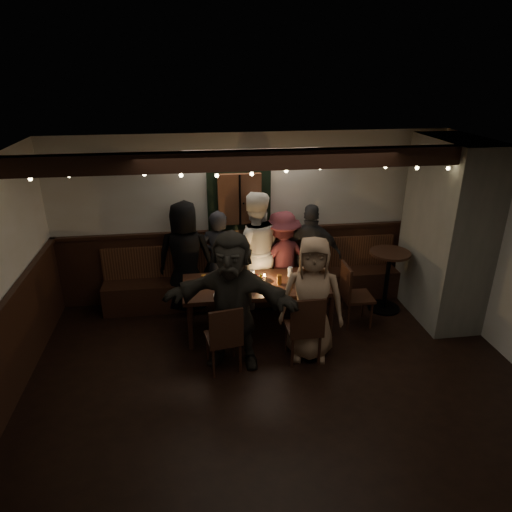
{
  "coord_description": "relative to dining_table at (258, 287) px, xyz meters",
  "views": [
    {
      "loc": [
        -0.88,
        -4.14,
        3.5
      ],
      "look_at": [
        -0.06,
        1.6,
        1.05
      ],
      "focal_mm": 32.0,
      "sensor_mm": 36.0,
      "label": 1
    }
  ],
  "objects": [
    {
      "name": "room",
      "position": [
        1.13,
        0.02,
        0.41
      ],
      "size": [
        6.02,
        5.01,
        2.62
      ],
      "color": "black",
      "rests_on": "ground"
    },
    {
      "name": "dining_table",
      "position": [
        0.0,
        0.0,
        0.0
      ],
      "size": [
        2.04,
        0.87,
        0.88
      ],
      "color": "black",
      "rests_on": "ground"
    },
    {
      "name": "chair_near_left",
      "position": [
        -0.53,
        -0.89,
        -0.16
      ],
      "size": [
        0.47,
        0.47,
        0.9
      ],
      "color": "black",
      "rests_on": "ground"
    },
    {
      "name": "chair_near_right",
      "position": [
        0.47,
        -0.84,
        -0.14
      ],
      "size": [
        0.43,
        0.43,
        0.94
      ],
      "color": "black",
      "rests_on": "ground"
    },
    {
      "name": "chair_end",
      "position": [
        1.34,
        -0.03,
        -0.15
      ],
      "size": [
        0.42,
        0.42,
        0.92
      ],
      "color": "black",
      "rests_on": "ground"
    },
    {
      "name": "high_top",
      "position": [
        2.01,
        0.32,
        -0.07
      ],
      "size": [
        0.6,
        0.6,
        0.95
      ],
      "color": "black",
      "rests_on": "ground"
    },
    {
      "name": "person_a",
      "position": [
        -0.97,
        0.75,
        0.19
      ],
      "size": [
        0.9,
        0.65,
        1.71
      ],
      "primitive_type": "imported",
      "rotation": [
        0.0,
        0.0,
        3.0
      ],
      "color": "black",
      "rests_on": "ground"
    },
    {
      "name": "person_b",
      "position": [
        -0.48,
        0.74,
        0.11
      ],
      "size": [
        0.65,
        0.51,
        1.56
      ],
      "primitive_type": "imported",
      "rotation": [
        0.0,
        0.0,
        2.87
      ],
      "color": "black",
      "rests_on": "ground"
    },
    {
      "name": "person_c",
      "position": [
        0.05,
        0.75,
        0.24
      ],
      "size": [
        0.89,
        0.7,
        1.82
      ],
      "primitive_type": "imported",
      "rotation": [
        0.0,
        0.0,
        3.13
      ],
      "color": "white",
      "rests_on": "ground"
    },
    {
      "name": "person_d",
      "position": [
        0.48,
        0.72,
        0.09
      ],
      "size": [
        1.1,
        0.86,
        1.51
      ],
      "primitive_type": "imported",
      "rotation": [
        0.0,
        0.0,
        3.49
      ],
      "color": "brown",
      "rests_on": "ground"
    },
    {
      "name": "person_e",
      "position": [
        0.92,
        0.74,
        0.13
      ],
      "size": [
        1.0,
        0.62,
        1.59
      ],
      "primitive_type": "imported",
      "rotation": [
        0.0,
        0.0,
        2.87
      ],
      "color": "#2A2B2E",
      "rests_on": "ground"
    },
    {
      "name": "person_f",
      "position": [
        -0.42,
        -0.71,
        0.21
      ],
      "size": [
        1.71,
        0.97,
        1.76
      ],
      "primitive_type": "imported",
      "rotation": [
        0.0,
        0.0,
        -0.3
      ],
      "color": "black",
      "rests_on": "ground"
    },
    {
      "name": "person_g",
      "position": [
        0.57,
        -0.7,
        0.15
      ],
      "size": [
        0.89,
        0.69,
        1.63
      ],
      "primitive_type": "imported",
      "rotation": [
        0.0,
        0.0,
        -0.23
      ],
      "color": "#9D7A5D",
      "rests_on": "ground"
    }
  ]
}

